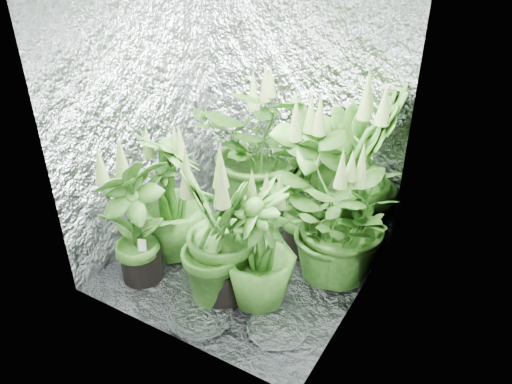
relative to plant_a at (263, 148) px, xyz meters
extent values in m
plane|color=silver|center=(0.22, -0.64, -0.57)|extent=(1.60, 1.60, 0.00)
cube|color=silver|center=(0.22, 0.16, 0.43)|extent=(1.60, 0.02, 2.00)
cube|color=silver|center=(0.22, -1.44, 0.43)|extent=(1.60, 0.02, 2.00)
cube|color=silver|center=(-0.58, -0.64, 0.43)|extent=(0.02, 1.60, 2.00)
cube|color=silver|center=(1.02, -0.64, 0.43)|extent=(0.02, 1.60, 2.00)
cylinder|color=black|center=(0.00, 0.00, -0.43)|extent=(0.30, 0.30, 0.27)
cylinder|color=#47331B|center=(0.00, 0.00, -0.31)|extent=(0.28, 0.28, 0.03)
imported|color=#194212|center=(0.00, 0.00, 0.01)|extent=(1.09, 1.09, 1.09)
cone|color=olive|center=(0.00, 0.00, 0.49)|extent=(0.10, 0.10, 0.27)
cylinder|color=black|center=(0.51, -0.30, -0.44)|extent=(0.29, 0.29, 0.26)
cylinder|color=#47331B|center=(0.51, -0.30, -0.32)|extent=(0.27, 0.27, 0.03)
imported|color=#194212|center=(0.51, -0.30, 0.01)|extent=(0.74, 0.74, 1.08)
cone|color=olive|center=(0.51, -0.30, 0.48)|extent=(0.09, 0.09, 0.26)
cylinder|color=black|center=(0.77, -0.02, -0.43)|extent=(0.31, 0.31, 0.28)
cylinder|color=#47331B|center=(0.77, -0.02, -0.30)|extent=(0.29, 0.29, 0.03)
imported|color=#194212|center=(0.77, -0.02, 0.05)|extent=(0.79, 0.79, 1.16)
cone|color=olive|center=(0.77, -0.02, 0.56)|extent=(0.10, 0.10, 0.28)
cylinder|color=black|center=(-0.26, -0.79, -0.45)|extent=(0.25, 0.25, 0.23)
cylinder|color=#47331B|center=(-0.26, -0.79, -0.36)|extent=(0.23, 0.23, 0.03)
imported|color=#194212|center=(-0.26, -0.79, -0.09)|extent=(0.64, 0.64, 0.91)
cone|color=olive|center=(-0.26, -0.79, 0.31)|extent=(0.08, 0.08, 0.23)
cylinder|color=black|center=(0.81, -0.50, -0.45)|extent=(0.26, 0.26, 0.23)
cylinder|color=#47331B|center=(0.81, -0.50, -0.35)|extent=(0.24, 0.24, 0.03)
imported|color=#194212|center=(0.81, -0.50, -0.09)|extent=(1.13, 1.13, 0.91)
cone|color=olive|center=(0.81, -0.50, 0.31)|extent=(0.08, 0.08, 0.23)
cylinder|color=black|center=(-0.29, -1.12, -0.45)|extent=(0.27, 0.27, 0.24)
cylinder|color=#47331B|center=(-0.29, -1.12, -0.34)|extent=(0.25, 0.25, 0.03)
imported|color=#194212|center=(-0.29, -1.12, -0.08)|extent=(0.62, 0.62, 0.91)
cone|color=olive|center=(-0.29, -1.12, 0.31)|extent=(0.09, 0.09, 0.24)
cylinder|color=black|center=(0.27, -1.03, -0.43)|extent=(0.30, 0.30, 0.26)
cylinder|color=#47331B|center=(0.27, -1.03, -0.32)|extent=(0.27, 0.27, 0.03)
imported|color=#194212|center=(0.27, -1.03, -0.05)|extent=(0.64, 0.64, 0.97)
cone|color=olive|center=(0.27, -1.03, 0.37)|extent=(0.10, 0.10, 0.26)
cylinder|color=black|center=(0.50, -0.93, -0.45)|extent=(0.26, 0.26, 0.23)
cylinder|color=#47331B|center=(0.50, -0.93, -0.35)|extent=(0.24, 0.24, 0.03)
imported|color=#194212|center=(0.50, -0.93, -0.13)|extent=(0.63, 0.63, 0.81)
cone|color=olive|center=(0.50, -0.93, 0.21)|extent=(0.08, 0.08, 0.23)
cylinder|color=black|center=(0.83, -0.02, -0.52)|extent=(0.16, 0.16, 0.09)
cylinder|color=black|center=(0.83, -0.02, -0.34)|extent=(0.14, 0.14, 0.11)
cylinder|color=#4C4C51|center=(0.76, 0.00, -0.34)|extent=(0.13, 0.33, 0.34)
torus|color=#4C4C51|center=(0.76, 0.00, -0.34)|extent=(0.13, 0.34, 0.35)
cube|color=white|center=(-0.23, -1.15, -0.27)|extent=(0.06, 0.05, 0.08)
camera|label=1|loc=(1.68, -2.98, 1.63)|focal=35.00mm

